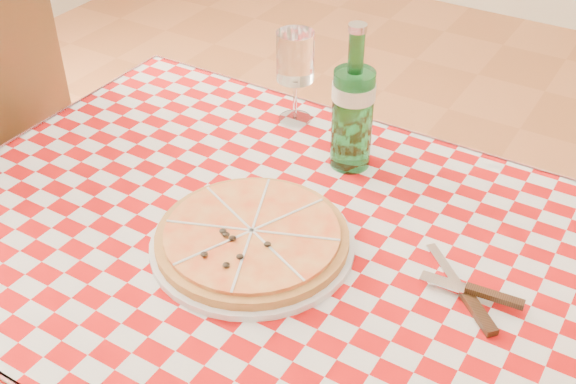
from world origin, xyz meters
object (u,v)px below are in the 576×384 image
pizza_plate (252,237)px  water_bottle (353,98)px  wine_glass (295,78)px  dining_table (280,283)px

pizza_plate → water_bottle: bearing=85.4°
wine_glass → dining_table: bearing=-62.7°
dining_table → wine_glass: (-0.19, 0.36, 0.20)m
water_bottle → wine_glass: bearing=153.6°
dining_table → water_bottle: bearing=91.5°
dining_table → water_bottle: water_bottle is taller
dining_table → pizza_plate: pizza_plate is taller
water_bottle → wine_glass: water_bottle is taller
dining_table → pizza_plate: 0.13m
dining_table → wine_glass: 0.46m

